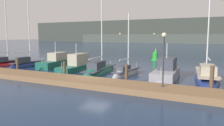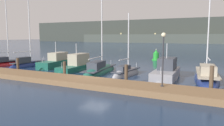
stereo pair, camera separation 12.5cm
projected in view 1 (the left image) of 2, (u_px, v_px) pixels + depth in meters
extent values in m
plane|color=#192D4C|center=(95.00, 80.00, 19.92)|extent=(400.00, 400.00, 0.00)
cube|color=brown|center=(83.00, 82.00, 18.11)|extent=(39.53, 2.80, 0.45)
cylinder|color=#4C3D2D|center=(18.00, 65.00, 23.80)|extent=(0.28, 0.28, 1.62)
cylinder|color=#4C3D2D|center=(65.00, 70.00, 20.94)|extent=(0.28, 0.28, 1.57)
cylinder|color=#4C3D2D|center=(126.00, 75.00, 18.07)|extent=(0.28, 0.28, 1.66)
cylinder|color=#4C3D2D|center=(212.00, 80.00, 15.19)|extent=(0.28, 0.28, 1.96)
ellipsoid|color=red|center=(4.00, 66.00, 29.74)|extent=(3.27, 8.51, 1.17)
cube|color=#333842|center=(4.00, 61.00, 29.66)|extent=(2.74, 7.15, 0.08)
cylinder|color=silver|center=(6.00, 24.00, 29.59)|extent=(0.12, 0.12, 9.91)
cylinder|color=silver|center=(28.00, 57.00, 32.73)|extent=(0.04, 0.04, 0.50)
ellipsoid|color=navy|center=(28.00, 67.00, 28.49)|extent=(1.91, 5.54, 1.52)
cube|color=#333842|center=(28.00, 62.00, 28.41)|extent=(1.61, 4.66, 0.08)
cube|color=#333842|center=(23.00, 60.00, 27.83)|extent=(0.94, 1.82, 0.68)
cylinder|color=silver|center=(29.00, 32.00, 28.28)|extent=(0.12, 0.12, 7.87)
cylinder|color=silver|center=(22.00, 52.00, 27.62)|extent=(0.41, 2.37, 0.09)
cylinder|color=silver|center=(43.00, 59.00, 30.43)|extent=(0.04, 0.04, 0.50)
ellipsoid|color=#195647|center=(55.00, 67.00, 28.21)|extent=(2.45, 6.09, 1.29)
cube|color=#195647|center=(55.00, 64.00, 28.16)|extent=(2.25, 5.48, 0.87)
cube|color=#A39984|center=(58.00, 56.00, 28.59)|extent=(1.56, 2.72, 1.01)
cube|color=black|center=(63.00, 54.00, 29.67)|extent=(1.21, 0.31, 0.46)
cylinder|color=silver|center=(55.00, 47.00, 28.01)|extent=(0.07, 0.07, 1.40)
cylinder|color=silver|center=(42.00, 60.00, 25.77)|extent=(0.04, 0.04, 0.60)
ellipsoid|color=#195647|center=(76.00, 70.00, 25.73)|extent=(1.99, 6.09, 1.26)
cube|color=#195647|center=(76.00, 68.00, 25.69)|extent=(1.83, 5.48, 0.58)
cube|color=#A39984|center=(79.00, 59.00, 26.12)|extent=(1.34, 2.68, 1.34)
cube|color=black|center=(84.00, 57.00, 27.17)|extent=(1.17, 0.27, 0.60)
cylinder|color=silver|center=(76.00, 49.00, 25.53)|extent=(0.07, 0.07, 1.22)
cylinder|color=silver|center=(62.00, 65.00, 23.35)|extent=(0.04, 0.04, 0.60)
ellipsoid|color=#195647|center=(100.00, 72.00, 24.29)|extent=(3.02, 8.25, 1.60)
cube|color=#333842|center=(100.00, 68.00, 24.24)|extent=(2.54, 6.93, 0.08)
cube|color=#333842|center=(97.00, 65.00, 23.27)|extent=(1.50, 2.71, 0.81)
cylinder|color=silver|center=(102.00, 28.00, 24.29)|extent=(0.12, 0.12, 8.96)
cylinder|color=silver|center=(96.00, 58.00, 22.98)|extent=(0.60, 3.62, 0.09)
cylinder|color=silver|center=(111.00, 62.00, 27.69)|extent=(0.04, 0.04, 0.50)
ellipsoid|color=gray|center=(126.00, 75.00, 22.48)|extent=(1.68, 5.45, 1.63)
cube|color=#333842|center=(126.00, 70.00, 22.41)|extent=(1.41, 4.57, 0.08)
cube|color=#333842|center=(124.00, 68.00, 21.82)|extent=(0.91, 1.77, 0.50)
cylinder|color=silver|center=(129.00, 42.00, 22.43)|extent=(0.12, 0.12, 5.79)
cylinder|color=silver|center=(124.00, 59.00, 21.79)|extent=(0.22, 1.99, 0.09)
cylinder|color=silver|center=(136.00, 65.00, 24.50)|extent=(0.04, 0.04, 0.50)
ellipsoid|color=gray|center=(166.00, 78.00, 20.67)|extent=(2.50, 6.30, 1.29)
cube|color=gray|center=(166.00, 74.00, 20.62)|extent=(2.30, 5.67, 0.84)
cube|color=#333842|center=(167.00, 63.00, 21.07)|extent=(1.61, 2.80, 1.08)
cube|color=black|center=(169.00, 60.00, 22.17)|extent=(1.29, 0.30, 0.49)
cylinder|color=silver|center=(167.00, 51.00, 20.46)|extent=(0.07, 0.07, 1.40)
cylinder|color=silver|center=(161.00, 71.00, 18.16)|extent=(0.04, 0.04, 0.60)
ellipsoid|color=navy|center=(206.00, 80.00, 20.14)|extent=(3.11, 8.66, 1.32)
cube|color=#A39984|center=(207.00, 72.00, 20.06)|extent=(2.61, 7.28, 0.08)
cube|color=#A39984|center=(208.00, 69.00, 19.05)|extent=(1.57, 2.84, 0.75)
cylinder|color=silver|center=(209.00, 18.00, 20.08)|extent=(0.12, 0.12, 9.96)
cylinder|color=silver|center=(208.00, 58.00, 18.99)|extent=(0.50, 3.26, 0.09)
cylinder|color=silver|center=(204.00, 64.00, 23.67)|extent=(0.04, 0.04, 0.50)
cylinder|color=green|center=(155.00, 60.00, 36.40)|extent=(1.35, 1.35, 0.16)
cylinder|color=green|center=(156.00, 56.00, 36.32)|extent=(0.90, 0.90, 1.10)
cone|color=green|center=(156.00, 51.00, 36.22)|extent=(0.63, 0.63, 0.50)
sphere|color=#F9EAB7|center=(156.00, 49.00, 36.19)|extent=(0.16, 0.16, 0.16)
cylinder|color=#2D2D33|center=(163.00, 86.00, 15.49)|extent=(0.24, 0.24, 0.06)
cylinder|color=#2D2D33|center=(163.00, 62.00, 15.28)|extent=(0.10, 0.10, 3.43)
sphere|color=#F9EAB7|center=(164.00, 35.00, 15.05)|extent=(0.32, 0.32, 0.32)
cube|color=#333833|center=(203.00, 31.00, 125.98)|extent=(240.00, 16.00, 14.15)
cube|color=#3F463F|center=(199.00, 39.00, 118.10)|extent=(144.00, 10.00, 5.07)
cube|color=#F4DB8C|center=(157.00, 37.00, 130.20)|extent=(0.80, 0.10, 0.80)
cube|color=#F4DB8C|center=(120.00, 34.00, 140.77)|extent=(0.80, 0.10, 0.80)
cube|color=#F4DB8C|center=(154.00, 34.00, 130.77)|extent=(0.80, 0.10, 0.80)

